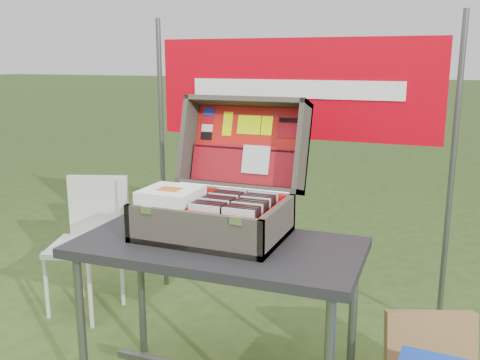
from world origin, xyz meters
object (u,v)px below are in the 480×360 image
at_px(suitcase, 218,170).
at_px(chair, 83,248).
at_px(table, 218,325).
at_px(cardboard_box, 430,358).

bearing_deg(suitcase, chair, 160.90).
relative_size(table, chair, 1.48).
xyz_separation_m(suitcase, cardboard_box, (0.90, 0.21, -0.80)).
distance_m(table, suitcase, 0.65).
xyz_separation_m(suitcase, chair, (-1.02, 0.35, -0.61)).
height_order(suitcase, cardboard_box, suitcase).
bearing_deg(chair, table, -43.46).
bearing_deg(chair, suitcase, -38.13).
xyz_separation_m(table, chair, (-1.08, 0.49, 0.03)).
relative_size(table, suitcase, 1.97).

